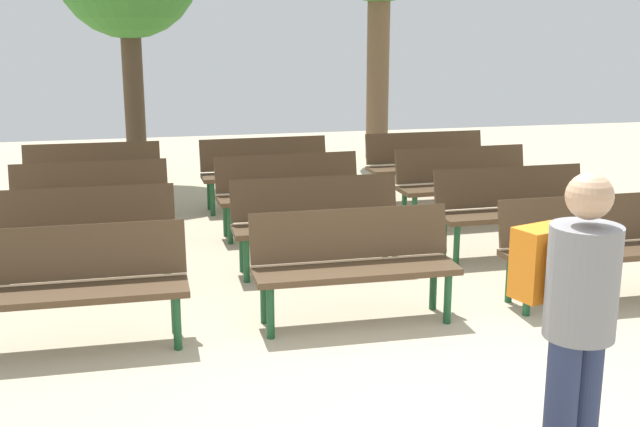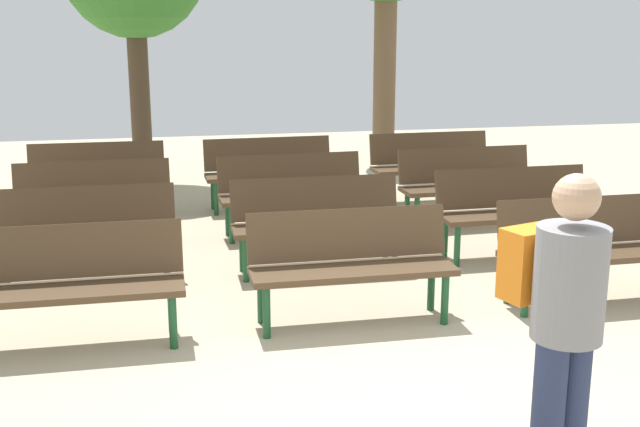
{
  "view_description": "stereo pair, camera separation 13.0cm",
  "coord_description": "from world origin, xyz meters",
  "px_view_note": "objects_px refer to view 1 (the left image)",
  "views": [
    {
      "loc": [
        -1.6,
        -4.2,
        2.34
      ],
      "look_at": [
        0.0,
        2.88,
        0.55
      ],
      "focal_mm": 44.81,
      "sensor_mm": 36.0,
      "label": 1
    },
    {
      "loc": [
        -1.47,
        -4.23,
        2.34
      ],
      "look_at": [
        0.0,
        2.88,
        0.55
      ],
      "focal_mm": 44.81,
      "sensor_mm": 36.0,
      "label": 2
    }
  ],
  "objects_px": {
    "bench_r2_c1": "(290,189)",
    "bench_r3_c2": "(427,162)",
    "bench_r0_c1": "(354,259)",
    "visitor_with_backpack": "(574,317)",
    "bench_r1_c1": "(317,218)",
    "bench_r2_c2": "(464,180)",
    "bench_r3_c0": "(93,175)",
    "bench_r2_c0": "(91,199)",
    "bench_r1_c0": "(84,231)",
    "bench_r0_c0": "(75,280)",
    "bench_r3_c1": "(266,169)",
    "bench_r1_c2": "(513,205)",
    "bench_r0_c2": "(593,242)"
  },
  "relations": [
    {
      "from": "bench_r1_c0",
      "to": "bench_r2_c0",
      "type": "distance_m",
      "value": 1.33
    },
    {
      "from": "bench_r2_c1",
      "to": "bench_r2_c2",
      "type": "bearing_deg",
      "value": -0.82
    },
    {
      "from": "bench_r2_c2",
      "to": "bench_r1_c2",
      "type": "bearing_deg",
      "value": -92.66
    },
    {
      "from": "bench_r0_c0",
      "to": "bench_r1_c1",
      "type": "relative_size",
      "value": 1.0
    },
    {
      "from": "bench_r0_c2",
      "to": "bench_r2_c0",
      "type": "height_order",
      "value": "same"
    },
    {
      "from": "bench_r1_c1",
      "to": "bench_r3_c0",
      "type": "relative_size",
      "value": 1.0
    },
    {
      "from": "bench_r1_c1",
      "to": "bench_r1_c2",
      "type": "height_order",
      "value": "same"
    },
    {
      "from": "bench_r0_c0",
      "to": "bench_r0_c2",
      "type": "xyz_separation_m",
      "value": [
        4.17,
        0.08,
        0.0
      ]
    },
    {
      "from": "bench_r2_c2",
      "to": "bench_r3_c1",
      "type": "relative_size",
      "value": 1.0
    },
    {
      "from": "bench_r2_c1",
      "to": "bench_r3_c2",
      "type": "height_order",
      "value": "same"
    },
    {
      "from": "bench_r0_c2",
      "to": "bench_r0_c0",
      "type": "bearing_deg",
      "value": -179.4
    },
    {
      "from": "bench_r2_c0",
      "to": "bench_r3_c0",
      "type": "distance_m",
      "value": 1.31
    },
    {
      "from": "bench_r0_c0",
      "to": "visitor_with_backpack",
      "type": "height_order",
      "value": "visitor_with_backpack"
    },
    {
      "from": "bench_r0_c0",
      "to": "bench_r0_c1",
      "type": "height_order",
      "value": "same"
    },
    {
      "from": "bench_r1_c2",
      "to": "visitor_with_backpack",
      "type": "distance_m",
      "value": 4.26
    },
    {
      "from": "bench_r3_c0",
      "to": "bench_r3_c1",
      "type": "height_order",
      "value": "same"
    },
    {
      "from": "bench_r2_c1",
      "to": "bench_r0_c0",
      "type": "bearing_deg",
      "value": -129.51
    },
    {
      "from": "bench_r2_c2",
      "to": "bench_r3_c0",
      "type": "bearing_deg",
      "value": 161.44
    },
    {
      "from": "bench_r2_c1",
      "to": "bench_r0_c2",
      "type": "bearing_deg",
      "value": -53.61
    },
    {
      "from": "bench_r1_c1",
      "to": "bench_r2_c1",
      "type": "bearing_deg",
      "value": 91.33
    },
    {
      "from": "bench_r2_c0",
      "to": "bench_r3_c2",
      "type": "distance_m",
      "value": 4.38
    },
    {
      "from": "bench_r0_c1",
      "to": "bench_r2_c0",
      "type": "distance_m",
      "value": 3.4
    },
    {
      "from": "bench_r1_c0",
      "to": "bench_r2_c1",
      "type": "relative_size",
      "value": 0.99
    },
    {
      "from": "bench_r1_c0",
      "to": "bench_r3_c0",
      "type": "distance_m",
      "value": 2.64
    },
    {
      "from": "bench_r1_c1",
      "to": "bench_r3_c1",
      "type": "bearing_deg",
      "value": 92.47
    },
    {
      "from": "bench_r0_c1",
      "to": "visitor_with_backpack",
      "type": "xyz_separation_m",
      "value": [
        0.41,
        -2.51,
        0.43
      ]
    },
    {
      "from": "bench_r0_c0",
      "to": "bench_r2_c0",
      "type": "relative_size",
      "value": 0.99
    },
    {
      "from": "bench_r2_c0",
      "to": "bench_r0_c2",
      "type": "bearing_deg",
      "value": -33.34
    },
    {
      "from": "bench_r3_c1",
      "to": "visitor_with_backpack",
      "type": "distance_m",
      "value": 6.49
    },
    {
      "from": "bench_r0_c1",
      "to": "bench_r1_c2",
      "type": "xyz_separation_m",
      "value": [
        2.04,
        1.41,
        0.0
      ]
    },
    {
      "from": "bench_r2_c1",
      "to": "bench_r3_c0",
      "type": "xyz_separation_m",
      "value": [
        -2.15,
        1.3,
        0.0
      ]
    },
    {
      "from": "bench_r2_c0",
      "to": "bench_r3_c0",
      "type": "bearing_deg",
      "value": 90.62
    },
    {
      "from": "bench_r0_c1",
      "to": "visitor_with_backpack",
      "type": "relative_size",
      "value": 0.97
    },
    {
      "from": "bench_r2_c1",
      "to": "visitor_with_backpack",
      "type": "xyz_separation_m",
      "value": [
        0.43,
        -5.17,
        0.43
      ]
    },
    {
      "from": "bench_r0_c1",
      "to": "bench_r3_c0",
      "type": "height_order",
      "value": "same"
    },
    {
      "from": "bench_r2_c1",
      "to": "bench_r2_c2",
      "type": "height_order",
      "value": "same"
    },
    {
      "from": "bench_r0_c1",
      "to": "bench_r1_c0",
      "type": "distance_m",
      "value": 2.49
    },
    {
      "from": "bench_r1_c2",
      "to": "bench_r0_c0",
      "type": "bearing_deg",
      "value": -161.4
    },
    {
      "from": "bench_r0_c0",
      "to": "bench_r2_c1",
      "type": "relative_size",
      "value": 0.99
    },
    {
      "from": "visitor_with_backpack",
      "to": "bench_r1_c1",
      "type": "bearing_deg",
      "value": -101.78
    },
    {
      "from": "bench_r1_c1",
      "to": "visitor_with_backpack",
      "type": "distance_m",
      "value": 3.89
    },
    {
      "from": "bench_r2_c0",
      "to": "bench_r3_c2",
      "type": "xyz_separation_m",
      "value": [
        4.18,
        1.31,
        0.0
      ]
    },
    {
      "from": "bench_r0_c0",
      "to": "bench_r3_c2",
      "type": "xyz_separation_m",
      "value": [
        4.15,
        4.02,
        0.0
      ]
    },
    {
      "from": "bench_r3_c0",
      "to": "bench_r3_c1",
      "type": "bearing_deg",
      "value": 0.03
    },
    {
      "from": "bench_r3_c1",
      "to": "visitor_with_backpack",
      "type": "xyz_separation_m",
      "value": [
        0.49,
        -6.45,
        0.43
      ]
    },
    {
      "from": "bench_r1_c0",
      "to": "bench_r3_c2",
      "type": "height_order",
      "value": "same"
    },
    {
      "from": "bench_r0_c0",
      "to": "bench_r1_c0",
      "type": "height_order",
      "value": "same"
    },
    {
      "from": "bench_r1_c0",
      "to": "bench_r1_c1",
      "type": "relative_size",
      "value": 1.0
    },
    {
      "from": "bench_r0_c2",
      "to": "bench_r3_c2",
      "type": "distance_m",
      "value": 3.94
    },
    {
      "from": "bench_r1_c1",
      "to": "bench_r3_c0",
      "type": "distance_m",
      "value": 3.41
    }
  ]
}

